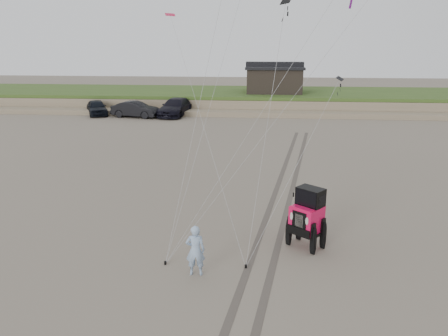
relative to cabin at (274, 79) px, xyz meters
The scene contains 11 objects.
ground 37.20m from the cabin, 93.09° to the right, with size 160.00×160.00×0.00m, color #6B6054.
dune_ridge 3.18m from the cabin, 165.96° to the left, with size 160.00×14.25×1.73m.
cabin is the anchor object (origin of this frame).
truck_a 19.58m from the cabin, 159.09° to the right, with size 1.80×4.48×1.53m, color black.
truck_b 16.11m from the cabin, 150.04° to the right, with size 1.66×4.77×1.57m, color black.
truck_c 12.24m from the cabin, 146.57° to the right, with size 2.40×5.92×1.72m, color black.
jeep 35.32m from the cabin, 89.15° to the right, with size 2.09×4.86×1.81m, color #ED0F4C, non-canonical shape.
man 37.78m from the cabin, 94.89° to the right, with size 0.63×0.41×1.72m, color #83A0CB.
stake_main 37.42m from the cabin, 96.70° to the right, with size 0.08×0.08×0.12m, color black.
stake_aux 37.19m from the cabin, 92.48° to the right, with size 0.08×0.08×0.12m, color black.
tire_tracks 29.18m from the cabin, 90.00° to the right, with size 5.22×29.74×0.01m.
Camera 1 is at (0.85, -13.16, 7.35)m, focal length 35.00 mm.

